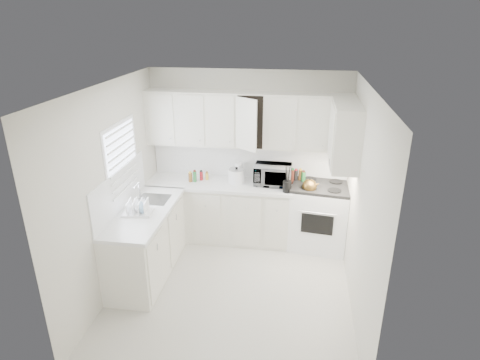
% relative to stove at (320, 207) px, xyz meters
% --- Properties ---
extents(floor, '(3.20, 3.20, 0.00)m').
position_rel_stove_xyz_m(floor, '(-1.12, -1.28, -0.64)').
color(floor, beige).
rests_on(floor, ground).
extents(ceiling, '(3.20, 3.20, 0.00)m').
position_rel_stove_xyz_m(ceiling, '(-1.12, -1.28, 1.96)').
color(ceiling, white).
rests_on(ceiling, ground).
extents(wall_back, '(3.00, 0.00, 3.00)m').
position_rel_stove_xyz_m(wall_back, '(-1.12, 0.32, 0.66)').
color(wall_back, beige).
rests_on(wall_back, ground).
extents(wall_front, '(3.00, 0.00, 3.00)m').
position_rel_stove_xyz_m(wall_front, '(-1.12, -2.88, 0.66)').
color(wall_front, beige).
rests_on(wall_front, ground).
extents(wall_left, '(0.00, 3.20, 3.20)m').
position_rel_stove_xyz_m(wall_left, '(-2.62, -1.28, 0.66)').
color(wall_left, beige).
rests_on(wall_left, ground).
extents(wall_right, '(0.00, 3.20, 3.20)m').
position_rel_stove_xyz_m(wall_right, '(0.38, -1.28, 0.66)').
color(wall_right, beige).
rests_on(wall_right, ground).
extents(window_blinds, '(0.06, 0.96, 1.06)m').
position_rel_stove_xyz_m(window_blinds, '(-2.60, -0.93, 0.91)').
color(window_blinds, white).
rests_on(window_blinds, wall_left).
extents(lower_cabinets_back, '(2.22, 0.60, 0.90)m').
position_rel_stove_xyz_m(lower_cabinets_back, '(-1.51, 0.02, -0.19)').
color(lower_cabinets_back, beige).
rests_on(lower_cabinets_back, floor).
extents(lower_cabinets_left, '(0.60, 1.60, 0.90)m').
position_rel_stove_xyz_m(lower_cabinets_left, '(-2.32, -1.08, -0.19)').
color(lower_cabinets_left, beige).
rests_on(lower_cabinets_left, floor).
extents(countertop_back, '(2.24, 0.64, 0.05)m').
position_rel_stove_xyz_m(countertop_back, '(-1.51, 0.01, 0.28)').
color(countertop_back, silver).
rests_on(countertop_back, lower_cabinets_back).
extents(countertop_left, '(0.64, 1.62, 0.05)m').
position_rel_stove_xyz_m(countertop_left, '(-2.31, -1.08, 0.28)').
color(countertop_left, silver).
rests_on(countertop_left, lower_cabinets_left).
extents(backsplash_back, '(2.98, 0.02, 0.55)m').
position_rel_stove_xyz_m(backsplash_back, '(-1.12, 0.31, 0.58)').
color(backsplash_back, silver).
rests_on(backsplash_back, wall_back).
extents(backsplash_left, '(0.02, 1.60, 0.55)m').
position_rel_stove_xyz_m(backsplash_left, '(-2.61, -1.08, 0.58)').
color(backsplash_left, silver).
rests_on(backsplash_left, wall_left).
extents(upper_cabinets_back, '(3.00, 0.33, 0.80)m').
position_rel_stove_xyz_m(upper_cabinets_back, '(-1.12, 0.16, 0.86)').
color(upper_cabinets_back, beige).
rests_on(upper_cabinets_back, wall_back).
extents(upper_cabinets_right, '(0.33, 0.90, 0.80)m').
position_rel_stove_xyz_m(upper_cabinets_right, '(0.21, -0.46, 0.86)').
color(upper_cabinets_right, beige).
rests_on(upper_cabinets_right, wall_right).
extents(sink, '(0.42, 0.38, 0.30)m').
position_rel_stove_xyz_m(sink, '(-2.31, -0.73, 0.43)').
color(sink, gray).
rests_on(sink, countertop_left).
extents(stove, '(0.92, 0.79, 1.29)m').
position_rel_stove_xyz_m(stove, '(0.00, 0.00, 0.00)').
color(stove, white).
rests_on(stove, floor).
extents(tea_kettle, '(0.30, 0.27, 0.24)m').
position_rel_stove_xyz_m(tea_kettle, '(-0.18, -0.16, 0.42)').
color(tea_kettle, olive).
rests_on(tea_kettle, stove).
extents(frying_pan, '(0.34, 0.50, 0.04)m').
position_rel_stove_xyz_m(frying_pan, '(0.18, 0.16, 0.32)').
color(frying_pan, black).
rests_on(frying_pan, stove).
extents(microwave, '(0.55, 0.31, 0.37)m').
position_rel_stove_xyz_m(microwave, '(-0.73, 0.07, 0.49)').
color(microwave, gray).
rests_on(microwave, countertop_back).
extents(rice_cooker, '(0.26, 0.26, 0.25)m').
position_rel_stove_xyz_m(rice_cooker, '(-1.27, 0.05, 0.43)').
color(rice_cooker, white).
rests_on(rice_cooker, countertop_back).
extents(paper_towel, '(0.12, 0.12, 0.27)m').
position_rel_stove_xyz_m(paper_towel, '(-1.25, 0.18, 0.44)').
color(paper_towel, white).
rests_on(paper_towel, countertop_back).
extents(utensil_crock, '(0.16, 0.16, 0.40)m').
position_rel_stove_xyz_m(utensil_crock, '(-0.50, -0.20, 0.51)').
color(utensil_crock, black).
rests_on(utensil_crock, countertop_back).
extents(dish_rack, '(0.40, 0.32, 0.20)m').
position_rel_stove_xyz_m(dish_rack, '(-2.37, -1.17, 0.41)').
color(dish_rack, white).
rests_on(dish_rack, countertop_left).
extents(spice_left_0, '(0.06, 0.06, 0.13)m').
position_rel_stove_xyz_m(spice_left_0, '(-1.97, 0.14, 0.37)').
color(spice_left_0, brown).
rests_on(spice_left_0, countertop_back).
extents(spice_left_1, '(0.06, 0.06, 0.13)m').
position_rel_stove_xyz_m(spice_left_1, '(-1.90, 0.05, 0.37)').
color(spice_left_1, '#246E31').
rests_on(spice_left_1, countertop_back).
extents(spice_left_2, '(0.06, 0.06, 0.13)m').
position_rel_stove_xyz_m(spice_left_2, '(-1.82, 0.14, 0.37)').
color(spice_left_2, '#A71620').
rests_on(spice_left_2, countertop_back).
extents(spice_left_3, '(0.06, 0.06, 0.13)m').
position_rel_stove_xyz_m(spice_left_3, '(-1.75, 0.05, 0.37)').
color(spice_left_3, gold).
rests_on(spice_left_3, countertop_back).
extents(sauce_right_0, '(0.06, 0.06, 0.19)m').
position_rel_stove_xyz_m(sauce_right_0, '(-0.54, 0.18, 0.40)').
color(sauce_right_0, '#A71620').
rests_on(sauce_right_0, countertop_back).
extents(sauce_right_1, '(0.06, 0.06, 0.19)m').
position_rel_stove_xyz_m(sauce_right_1, '(-0.49, 0.12, 0.40)').
color(sauce_right_1, gold).
rests_on(sauce_right_1, countertop_back).
extents(sauce_right_2, '(0.06, 0.06, 0.19)m').
position_rel_stove_xyz_m(sauce_right_2, '(-0.43, 0.18, 0.40)').
color(sauce_right_2, '#552318').
rests_on(sauce_right_2, countertop_back).
extents(sauce_right_3, '(0.06, 0.06, 0.19)m').
position_rel_stove_xyz_m(sauce_right_3, '(-0.38, 0.12, 0.40)').
color(sauce_right_3, black).
rests_on(sauce_right_3, countertop_back).
extents(sauce_right_4, '(0.06, 0.06, 0.19)m').
position_rel_stove_xyz_m(sauce_right_4, '(-0.32, 0.18, 0.40)').
color(sauce_right_4, brown).
rests_on(sauce_right_4, countertop_back).
extents(sauce_right_5, '(0.06, 0.06, 0.19)m').
position_rel_stove_xyz_m(sauce_right_5, '(-0.27, 0.12, 0.40)').
color(sauce_right_5, '#246E31').
rests_on(sauce_right_5, countertop_back).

